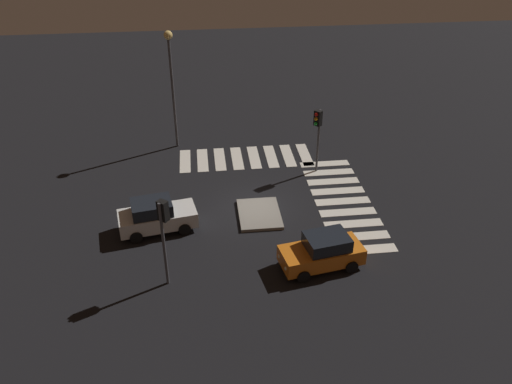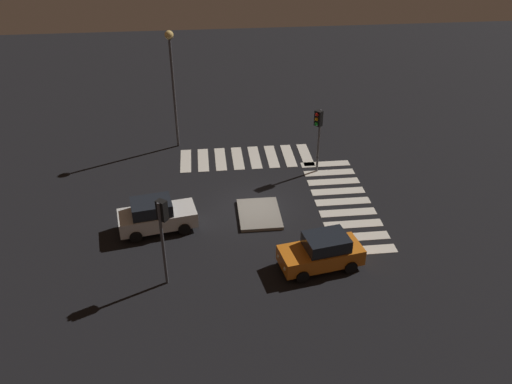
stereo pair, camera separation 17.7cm
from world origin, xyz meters
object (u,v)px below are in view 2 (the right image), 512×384
(traffic_light_west, at_px, (163,222))
(traffic_light_east, at_px, (318,126))
(traffic_island, at_px, (259,214))
(car_orange, at_px, (322,252))
(street_lamp, at_px, (172,71))
(car_white, at_px, (156,215))

(traffic_light_west, relative_size, traffic_light_east, 1.05)
(traffic_island, distance_m, car_orange, 5.36)
(traffic_light_west, distance_m, street_lamp, 14.39)
(traffic_island, xyz_separation_m, car_orange, (-4.69, -2.47, 0.76))
(car_white, bearing_deg, traffic_light_east, 18.27)
(car_white, xyz_separation_m, traffic_light_west, (-4.28, -0.76, 2.48))
(car_white, height_order, street_lamp, street_lamp)
(traffic_island, bearing_deg, car_orange, -152.19)
(car_orange, relative_size, traffic_light_west, 0.95)
(traffic_light_west, bearing_deg, car_white, 48.93)
(car_white, height_order, traffic_light_west, traffic_light_west)
(car_white, height_order, car_orange, car_white)
(car_white, bearing_deg, traffic_island, -2.86)
(traffic_island, xyz_separation_m, car_white, (-0.70, 5.57, 0.79))
(street_lamp, bearing_deg, car_white, 174.58)
(traffic_island, distance_m, street_lamp, 11.63)
(traffic_island, xyz_separation_m, traffic_light_east, (4.52, -4.12, 3.09))
(car_white, relative_size, traffic_light_west, 0.97)
(traffic_island, relative_size, street_lamp, 0.39)
(traffic_light_west, xyz_separation_m, traffic_light_east, (9.50, -8.94, -0.17))
(car_white, bearing_deg, car_orange, -36.41)
(car_orange, distance_m, traffic_light_east, 9.64)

